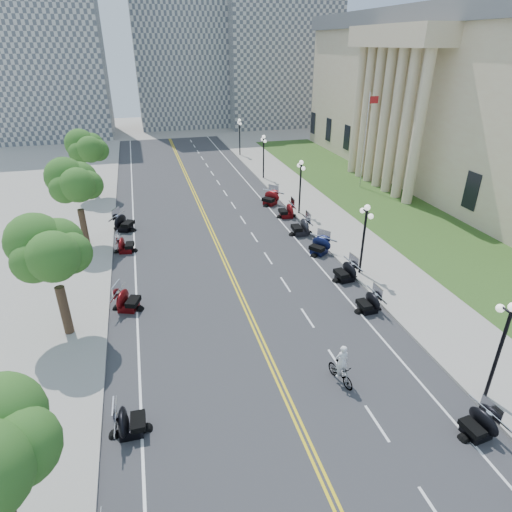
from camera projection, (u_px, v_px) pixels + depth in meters
ground at (255, 326)px, 24.19m from camera, size 160.00×160.00×0.00m
road at (221, 252)px, 32.82m from camera, size 16.00×90.00×0.01m
centerline_yellow_a at (219, 252)px, 32.79m from camera, size 0.12×90.00×0.00m
centerline_yellow_b at (222, 252)px, 32.85m from camera, size 0.12×90.00×0.00m
edge_line_north at (299, 243)px, 34.32m from camera, size 0.12×90.00×0.00m
edge_line_south at (135, 262)px, 31.32m from camera, size 0.12×90.00×0.00m
lane_dash_4 at (377, 423)px, 18.03m from camera, size 0.12×2.00×0.00m
lane_dash_5 at (337, 362)px, 21.49m from camera, size 0.12×2.00×0.00m
lane_dash_6 at (307, 318)px, 24.94m from camera, size 0.12×2.00×0.00m
lane_dash_7 at (285, 284)px, 28.39m from camera, size 0.12×2.00×0.00m
lane_dash_8 at (268, 258)px, 31.85m from camera, size 0.12×2.00×0.00m
lane_dash_9 at (254, 237)px, 35.30m from camera, size 0.12×2.00×0.00m
lane_dash_10 at (243, 220)px, 38.75m from camera, size 0.12×2.00×0.00m
lane_dash_11 at (233, 205)px, 42.20m from camera, size 0.12×2.00×0.00m
lane_dash_12 at (225, 193)px, 45.66m from camera, size 0.12×2.00×0.00m
lane_dash_13 at (218, 182)px, 49.11m from camera, size 0.12×2.00×0.00m
lane_dash_14 at (212, 173)px, 52.56m from camera, size 0.12×2.00×0.00m
lane_dash_15 at (207, 165)px, 56.02m from camera, size 0.12×2.00×0.00m
lane_dash_16 at (202, 158)px, 59.47m from camera, size 0.12×2.00×0.00m
lane_dash_17 at (198, 152)px, 62.92m from camera, size 0.12×2.00×0.00m
lane_dash_18 at (194, 146)px, 66.37m from camera, size 0.12×2.00×0.00m
lane_dash_19 at (191, 141)px, 69.83m from camera, size 0.12×2.00×0.00m
sidewalk_north at (346, 236)px, 35.26m from camera, size 5.00×90.00×0.15m
sidewalk_south at (75, 268)px, 30.33m from camera, size 5.00×90.00×0.15m
lawn at (374, 199)px, 43.82m from camera, size 9.00×60.00×0.10m
civic_building at (485, 99)px, 46.72m from camera, size 26.00×51.00×17.80m
distant_block_a at (43, 53)px, 67.68m from camera, size 18.00×14.00×26.00m
distant_block_b at (178, 39)px, 77.13m from camera, size 16.00×12.00×30.00m
distant_block_c at (278, 63)px, 80.55m from camera, size 20.00×14.00×22.00m
street_lamp_1 at (499, 353)px, 18.15m from camera, size 0.50×1.20×4.90m
street_lamp_2 at (363, 240)px, 28.50m from camera, size 0.50×1.20×4.90m
street_lamp_3 at (300, 188)px, 38.86m from camera, size 0.50×1.20×4.90m
street_lamp_4 at (264, 157)px, 49.22m from camera, size 0.50×1.20×4.90m
street_lamp_5 at (240, 137)px, 59.58m from camera, size 0.50×1.20×4.90m
flagpole at (365, 142)px, 45.18m from camera, size 1.10×0.20×10.00m
tree_2 at (52, 257)px, 21.45m from camera, size 4.80×4.80×9.20m
tree_3 at (76, 187)px, 31.81m from camera, size 4.80×4.80×9.20m
tree_4 at (89, 152)px, 42.17m from camera, size 4.80×4.80×9.20m
motorcycle_n_3 at (478, 423)px, 17.23m from camera, size 2.01×2.01×1.27m
motorcycle_n_5 at (369, 302)px, 25.32m from camera, size 1.92×1.92×1.30m
motorcycle_n_6 at (345, 271)px, 28.63m from camera, size 2.18×2.18×1.41m
motorcycle_n_7 at (319, 245)px, 32.26m from camera, size 2.83×2.83×1.42m
motorcycle_n_8 at (301, 226)px, 35.47m from camera, size 2.28×2.28×1.54m
motorcycle_n_9 at (286, 210)px, 39.05m from camera, size 2.16×2.16×1.44m
motorcycle_n_10 at (270, 197)px, 42.10m from camera, size 3.00×3.00×1.49m
motorcycle_s_4 at (130, 421)px, 17.34m from camera, size 1.90×1.90×1.31m
motorcycle_s_6 at (128, 299)px, 25.45m from camera, size 2.63×2.63×1.42m
motorcycle_s_8 at (125, 244)px, 32.56m from camera, size 2.14×2.14×1.32m
motorcycle_s_9 at (124, 222)px, 36.27m from camera, size 3.03×3.03×1.56m
bicycle at (340, 373)px, 20.00m from camera, size 0.90×1.86×1.08m
cyclist_rider at (343, 349)px, 19.37m from camera, size 0.64×0.42×1.77m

